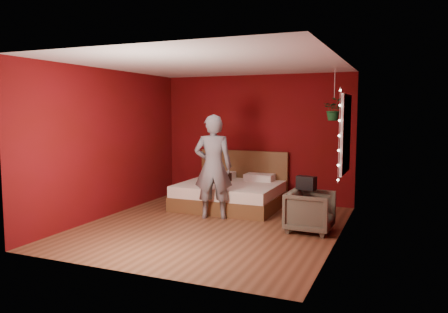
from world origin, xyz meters
TOP-DOWN VIEW (x-y plane):
  - floor at (0.00, 0.00)m, footprint 4.50×4.50m
  - room_walls at (0.00, 0.00)m, footprint 4.04×4.54m
  - window at (1.97, 0.90)m, footprint 0.05×0.97m
  - fairy_lights at (1.94, 0.37)m, footprint 0.04×0.04m
  - bed at (-0.24, 1.48)m, footprint 1.90×1.61m
  - person at (-0.19, 0.50)m, footprint 0.76×0.62m
  - armchair at (1.54, 0.30)m, footprint 0.72×0.70m
  - handbag at (1.45, 0.43)m, footprint 0.33×0.22m
  - throw_pillow at (-0.60, 1.53)m, footprint 0.59×0.59m
  - hanging_plant at (1.70, 1.39)m, footprint 0.39×0.35m

SIDE VIEW (x-z plane):
  - floor at x=0.00m, z-range 0.00..0.00m
  - bed at x=-0.24m, z-range -0.25..0.79m
  - armchair at x=1.54m, z-range 0.00..0.63m
  - throw_pillow at x=-0.60m, z-range 0.47..0.64m
  - handbag at x=1.45m, z-range 0.63..0.85m
  - person at x=-0.19m, z-range 0.00..1.81m
  - fairy_lights at x=1.94m, z-range 0.77..2.22m
  - window at x=1.97m, z-range 0.87..2.14m
  - room_walls at x=0.00m, z-range 0.37..2.99m
  - hanging_plant at x=1.70m, z-range 1.45..2.35m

